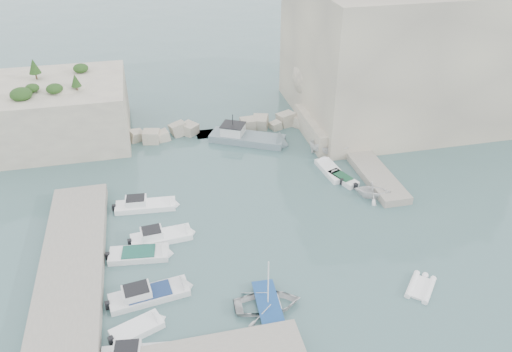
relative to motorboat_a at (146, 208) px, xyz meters
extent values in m
plane|color=#456768|center=(10.79, -7.32, 0.00)|extent=(400.00, 400.00, 0.00)
cube|color=beige|center=(33.79, 15.68, 8.50)|extent=(26.00, 22.00, 17.00)
cube|color=beige|center=(23.79, 10.68, 1.25)|extent=(8.00, 10.00, 2.50)
cube|color=beige|center=(-9.21, 17.68, 3.50)|extent=(16.00, 14.00, 7.00)
cube|color=#9E9689|center=(-6.21, -8.32, 0.55)|extent=(5.00, 24.00, 1.10)
cube|color=#9E9689|center=(24.29, 2.68, 0.40)|extent=(3.00, 16.00, 0.80)
cube|color=beige|center=(9.79, 14.68, 0.70)|extent=(28.00, 3.00, 1.40)
imported|color=silver|center=(8.50, -15.29, 0.00)|extent=(5.29, 3.89, 1.06)
imported|color=white|center=(22.42, -3.18, 0.00)|extent=(4.60, 4.35, 1.92)
imported|color=white|center=(21.33, 6.10, 0.00)|extent=(5.32, 3.83, 1.93)
cylinder|color=white|center=(8.50, -15.29, 2.63)|extent=(0.10, 0.10, 4.20)
cone|color=#1E4219|center=(-11.21, 19.68, 8.62)|extent=(1.40, 1.40, 1.75)
cone|color=#1E4219|center=(-6.21, 14.68, 8.30)|extent=(1.12, 1.12, 1.40)
camera|label=1|loc=(1.58, -41.40, 28.30)|focal=35.00mm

